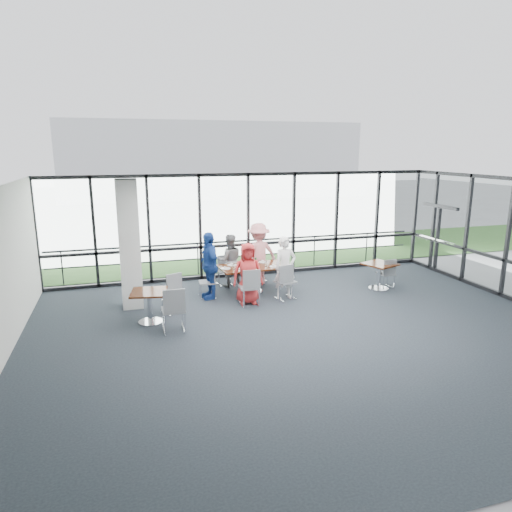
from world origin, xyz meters
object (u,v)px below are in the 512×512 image
object	(u,v)px
main_table	(253,271)
chair_main_fl	(224,271)
side_table_left	(149,297)
diner_near_left	(248,274)
chair_spare_lb	(172,295)
diner_end	(209,265)
chair_main_nl	(249,287)
chair_main_end	(207,282)
chair_spare_la	(173,310)
chair_main_fr	(257,266)
chair_spare_r	(386,274)
diner_near_right	(285,268)
diner_far_left	(230,261)
chair_main_nr	(285,282)
diner_far_right	(259,254)
structural_column	(129,245)
side_table_right	(380,268)

from	to	relation	value
main_table	chair_main_fl	bearing A→B (deg)	119.39
side_table_left	chair_main_fl	bearing A→B (deg)	46.77
diner_near_left	chair_spare_lb	world-z (taller)	diner_near_left
side_table_left	diner_end	bearing A→B (deg)	39.53
chair_main_nl	chair_main_end	size ratio (longest dim) A/B	1.12
side_table_left	diner_end	size ratio (longest dim) A/B	0.52
chair_main_end	chair_spare_la	xyz separation A→B (m)	(-1.13, -2.09, 0.07)
chair_main_fr	chair_main_nl	bearing A→B (deg)	49.36
chair_spare_lb	chair_spare_r	size ratio (longest dim) A/B	1.05
chair_spare_lb	chair_spare_r	world-z (taller)	chair_spare_lb
chair_spare_lb	diner_near_right	bearing A→B (deg)	161.53
diner_far_left	chair_main_nr	bearing A→B (deg)	132.32
diner_near_right	diner_far_right	world-z (taller)	diner_far_right
side_table_left	chair_spare_r	world-z (taller)	chair_spare_r
structural_column	side_table_left	bearing A→B (deg)	-74.53
chair_main_nl	chair_main_end	distance (m)	1.28
diner_end	chair_spare_lb	bearing A→B (deg)	-60.68
diner_near_left	chair_main_nr	world-z (taller)	diner_near_left
chair_main_nl	chair_spare_r	size ratio (longest dim) A/B	1.11
chair_main_end	structural_column	bearing A→B (deg)	-80.18
main_table	chair_main_nr	bearing A→B (deg)	-55.61
diner_far_left	diner_end	world-z (taller)	diner_end
chair_main_fr	diner_far_left	bearing A→B (deg)	-1.77
side_table_right	chair_main_fr	size ratio (longest dim) A/B	1.09
main_table	chair_main_nl	distance (m)	1.11
chair_main_fr	diner_near_left	bearing A→B (deg)	48.06
side_table_right	diner_near_right	size ratio (longest dim) A/B	0.62
diner_end	chair_main_nr	world-z (taller)	diner_end
chair_spare_la	diner_near_right	bearing A→B (deg)	24.94
chair_spare_la	diner_end	bearing A→B (deg)	60.00
chair_spare_lb	diner_far_right	bearing A→B (deg)	-169.90
chair_main_fl	chair_spare_la	bearing A→B (deg)	50.32
side_table_left	chair_main_fl	world-z (taller)	chair_main_fl
side_table_right	diner_far_right	distance (m)	3.48
diner_far_left	chair_main_fr	bearing A→B (deg)	-157.32
diner_near_left	chair_main_nl	bearing A→B (deg)	-90.05
chair_main_fl	chair_main_nr	bearing A→B (deg)	116.42
diner_near_left	chair_main_end	world-z (taller)	diner_near_left
diner_end	chair_main_end	bearing A→B (deg)	-129.25
chair_main_nl	chair_main_fl	xyz separation A→B (m)	(-0.20, 1.95, -0.07)
diner_far_left	diner_end	distance (m)	1.17
diner_far_left	chair_spare_la	distance (m)	3.54
side_table_right	diner_near_right	world-z (taller)	diner_near_right
chair_spare_r	diner_far_right	bearing A→B (deg)	152.49
diner_near_left	chair_main_end	size ratio (longest dim) A/B	1.86
structural_column	chair_main_end	distance (m)	2.27
diner_far_right	chair_spare_la	xyz separation A→B (m)	(-2.85, -2.98, -0.40)
chair_main_nr	chair_spare_la	bearing A→B (deg)	-171.48
diner_near_left	chair_spare_r	world-z (taller)	diner_near_left
diner_near_left	chair_spare_la	size ratio (longest dim) A/B	1.59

